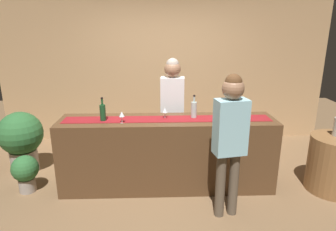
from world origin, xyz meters
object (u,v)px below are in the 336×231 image
(wine_glass_near_customer, at_px, (122,114))
(customer_sipping, at_px, (230,133))
(potted_plant_small, at_px, (25,171))
(bartender, at_px, (172,102))
(wine_bottle_green, at_px, (103,112))
(wine_bottle_clear, at_px, (194,109))
(wine_glass_mid_counter, at_px, (165,110))
(round_side_table, at_px, (335,164))
(potted_plant_tall, at_px, (21,138))

(wine_glass_near_customer, xyz_separation_m, customer_sipping, (1.22, -0.55, -0.05))
(customer_sipping, distance_m, potted_plant_small, 2.68)
(wine_glass_near_customer, xyz_separation_m, bartender, (0.66, 0.70, -0.03))
(wine_bottle_green, bearing_deg, wine_bottle_clear, 4.51)
(wine_glass_mid_counter, relative_size, bartender, 0.09)
(round_side_table, bearing_deg, bartender, 160.25)
(wine_bottle_clear, bearing_deg, bartender, 115.66)
(wine_glass_near_customer, height_order, round_side_table, wine_glass_near_customer)
(potted_plant_tall, xyz_separation_m, potted_plant_small, (0.27, -0.58, -0.24))
(wine_glass_near_customer, height_order, wine_glass_mid_counter, same)
(round_side_table, bearing_deg, wine_glass_near_customer, 178.86)
(wine_glass_mid_counter, bearing_deg, wine_bottle_clear, 1.82)
(round_side_table, height_order, potted_plant_small, round_side_table)
(customer_sipping, bearing_deg, wine_bottle_green, 146.26)
(wine_bottle_green, distance_m, potted_plant_small, 1.31)
(wine_bottle_green, relative_size, wine_glass_mid_counter, 2.10)
(wine_glass_mid_counter, height_order, potted_plant_small, wine_glass_mid_counter)
(wine_bottle_clear, height_order, customer_sipping, customer_sipping)
(potted_plant_tall, bearing_deg, bartender, 1.98)
(wine_bottle_clear, height_order, potted_plant_small, wine_bottle_clear)
(bartender, distance_m, potted_plant_small, 2.19)
(bartender, bearing_deg, customer_sipping, 118.52)
(bartender, distance_m, round_side_table, 2.33)
(wine_bottle_clear, relative_size, bartender, 0.18)
(wine_bottle_clear, bearing_deg, potted_plant_tall, 169.71)
(customer_sipping, relative_size, potted_plant_tall, 1.78)
(wine_glass_near_customer, bearing_deg, potted_plant_small, 177.92)
(round_side_table, height_order, potted_plant_tall, potted_plant_tall)
(wine_glass_mid_counter, distance_m, bartender, 0.55)
(wine_bottle_clear, bearing_deg, potted_plant_small, -176.69)
(wine_bottle_green, xyz_separation_m, potted_plant_tall, (-1.31, 0.54, -0.54))
(round_side_table, relative_size, potted_plant_small, 1.47)
(wine_bottle_clear, height_order, potted_plant_tall, wine_bottle_clear)
(wine_glass_mid_counter, distance_m, potted_plant_tall, 2.21)
(wine_glass_near_customer, bearing_deg, round_side_table, -1.14)
(wine_glass_near_customer, distance_m, round_side_table, 2.85)
(wine_glass_mid_counter, bearing_deg, bartender, 76.89)
(wine_bottle_clear, height_order, round_side_table, wine_bottle_clear)
(round_side_table, distance_m, potted_plant_tall, 4.38)
(wine_glass_mid_counter, height_order, bartender, bartender)
(wine_bottle_green, xyz_separation_m, potted_plant_small, (-1.05, -0.04, -0.78))
(bartender, bearing_deg, wine_bottle_clear, 120.13)
(potted_plant_tall, bearing_deg, wine_glass_near_customer, -21.79)
(customer_sipping, bearing_deg, potted_plant_small, 156.27)
(wine_bottle_green, height_order, wine_bottle_clear, same)
(wine_glass_mid_counter, distance_m, round_side_table, 2.34)
(round_side_table, bearing_deg, wine_bottle_green, 177.37)
(wine_glass_near_customer, bearing_deg, wine_glass_mid_counter, 16.90)
(wine_bottle_green, height_order, customer_sipping, customer_sipping)
(wine_glass_mid_counter, bearing_deg, wine_bottle_green, -174.20)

